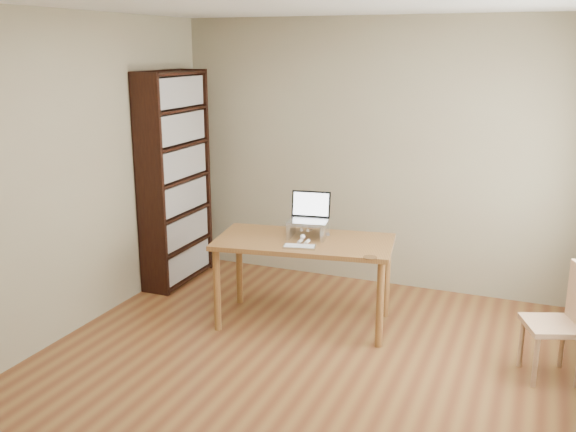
% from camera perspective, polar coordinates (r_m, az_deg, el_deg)
% --- Properties ---
extents(room, '(4.04, 4.54, 2.64)m').
position_cam_1_polar(room, '(4.21, 0.37, 0.86)').
color(room, '#5F3119').
rests_on(room, ground).
extents(bookshelf, '(0.30, 0.90, 2.10)m').
position_cam_1_polar(bookshelf, '(6.44, -9.99, 3.26)').
color(bookshelf, black).
rests_on(bookshelf, ground).
extents(desk, '(1.57, 0.95, 0.75)m').
position_cam_1_polar(desk, '(5.40, 1.45, -3.05)').
color(desk, brown).
rests_on(desk, ground).
extents(laptop_stand, '(0.32, 0.25, 0.13)m').
position_cam_1_polar(laptop_stand, '(5.42, 1.76, -1.05)').
color(laptop_stand, silver).
rests_on(laptop_stand, desk).
extents(laptop, '(0.37, 0.33, 0.24)m').
position_cam_1_polar(laptop, '(5.45, 1.99, 0.21)').
color(laptop, silver).
rests_on(laptop, laptop_stand).
extents(keyboard, '(0.28, 0.16, 0.02)m').
position_cam_1_polar(keyboard, '(5.16, 1.02, -2.73)').
color(keyboard, silver).
rests_on(keyboard, desk).
extents(coaster, '(0.11, 0.11, 0.01)m').
position_cam_1_polar(coaster, '(4.96, 7.30, -3.67)').
color(coaster, brown).
rests_on(coaster, desk).
extents(cat, '(0.23, 0.47, 0.13)m').
position_cam_1_polar(cat, '(5.45, 2.11, -1.26)').
color(cat, '#433A35').
rests_on(cat, desk).
extents(chair, '(0.49, 0.48, 0.84)m').
position_cam_1_polar(chair, '(4.97, 23.24, -8.52)').
color(chair, tan).
rests_on(chair, ground).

